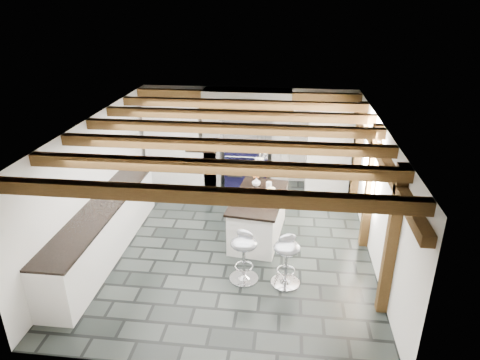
# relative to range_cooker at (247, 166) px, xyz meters

# --- Properties ---
(ground) EXTENTS (6.00, 6.00, 0.00)m
(ground) POSITION_rel_range_cooker_xyz_m (0.00, -2.68, -0.47)
(ground) COLOR black
(ground) RESTS_ON ground
(room_shell) EXTENTS (6.00, 6.03, 6.00)m
(room_shell) POSITION_rel_range_cooker_xyz_m (-0.61, -1.26, 0.60)
(room_shell) COLOR white
(room_shell) RESTS_ON ground
(range_cooker) EXTENTS (1.00, 0.63, 0.99)m
(range_cooker) POSITION_rel_range_cooker_xyz_m (0.00, 0.00, 0.00)
(range_cooker) COLOR black
(range_cooker) RESTS_ON ground
(kitchen_island) EXTENTS (1.08, 1.79, 1.12)m
(kitchen_island) POSITION_rel_range_cooker_xyz_m (0.46, -2.39, -0.04)
(kitchen_island) COLOR white
(kitchen_island) RESTS_ON ground
(bar_stool_near) EXTENTS (0.55, 0.55, 0.86)m
(bar_stool_near) POSITION_rel_range_cooker_xyz_m (1.01, -3.81, 0.07)
(bar_stool_near) COLOR silver
(bar_stool_near) RESTS_ON ground
(bar_stool_far) EXTENTS (0.56, 0.56, 0.87)m
(bar_stool_far) POSITION_rel_range_cooker_xyz_m (0.34, -3.78, 0.08)
(bar_stool_far) COLOR silver
(bar_stool_far) RESTS_ON ground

